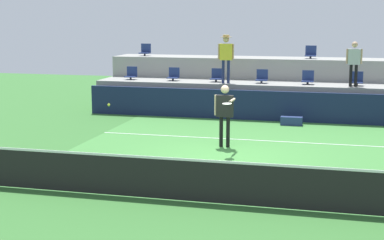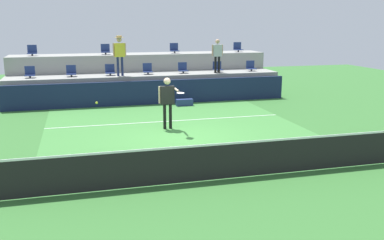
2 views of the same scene
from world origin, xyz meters
The scene contains 23 objects.
ground_plane centered at (0.00, 0.00, 0.00)m, with size 40.00×40.00×0.00m, color #336B2D.
court_inner_paint centered at (0.00, 1.00, 0.00)m, with size 9.00×10.00×0.01m, color #3D7F38.
court_service_line centered at (0.00, 2.40, 0.01)m, with size 9.00×0.06×0.00m, color white.
tennis_net centered at (0.00, -4.00, 0.50)m, with size 10.48×0.08×1.07m.
sponsor_backboard centered at (0.00, 6.00, 0.55)m, with size 13.00×0.16×1.10m, color #141E42.
seating_tier_lower centered at (0.00, 7.30, 0.62)m, with size 13.00×1.80×1.25m, color gray.
seating_tier_upper centered at (0.00, 9.10, 1.05)m, with size 13.00×1.80×2.10m, color gray.
stadium_chair_lower_far_left centered at (-5.30, 7.23, 1.46)m, with size 0.44×0.40×0.52m.
stadium_chair_lower_left centered at (-3.51, 7.23, 1.46)m, with size 0.44×0.40×0.52m.
stadium_chair_lower_mid_left centered at (-1.75, 7.23, 1.46)m, with size 0.44×0.40×0.52m.
stadium_chair_lower_center centered at (0.04, 7.23, 1.46)m, with size 0.44×0.40×0.52m.
stadium_chair_lower_mid_right centered at (1.78, 7.23, 1.46)m, with size 0.44×0.40×0.52m.
stadium_chair_lower_right centered at (3.58, 7.23, 1.46)m, with size 0.44×0.40×0.52m.
stadium_chair_lower_far_right centered at (5.38, 7.23, 1.46)m, with size 0.44×0.40×0.52m.
stadium_chair_upper_far_left centered at (-5.30, 9.03, 2.31)m, with size 0.44×0.40×0.52m.
stadium_chair_upper_left centered at (-1.80, 9.03, 2.31)m, with size 0.44×0.40×0.52m.
stadium_chair_upper_right centered at (1.77, 9.03, 2.31)m, with size 0.44×0.40×0.52m.
stadium_chair_upper_far_right centered at (5.33, 9.03, 2.31)m, with size 0.44×0.40×0.52m.
tennis_player centered at (-0.24, 1.23, 1.13)m, with size 0.70×1.25×1.83m.
spectator_with_hat centered at (-1.31, 6.85, 2.40)m, with size 0.62×0.48×1.85m.
spectator_leaning_on_rail centered at (3.43, 6.85, 2.23)m, with size 0.58×0.22×1.64m.
tennis_ball centered at (-2.78, -1.34, 1.54)m, with size 0.07×0.07×0.07m.
equipment_bag centered at (1.37, 5.28, 0.15)m, with size 0.76×0.28×0.30m, color navy.
Camera 2 is at (-3.25, -13.25, 3.73)m, focal length 40.15 mm.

